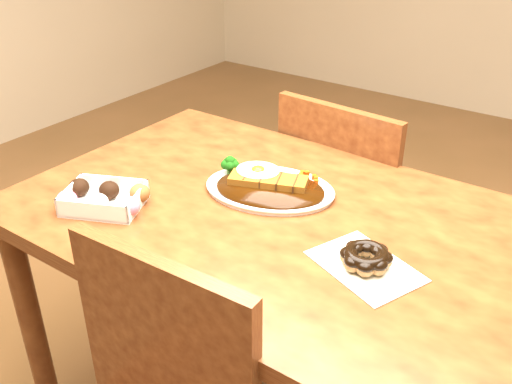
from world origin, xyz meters
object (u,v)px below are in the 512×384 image
Objects in this scene: chair_far at (351,211)px; donut_box at (104,197)px; pon_de_ring at (366,258)px; table at (271,247)px; katsu_curry_plate at (268,185)px.

chair_far reaches higher than donut_box.
chair_far is 0.74m from pon_de_ring.
chair_far is (-0.04, 0.53, -0.17)m from table.
chair_far is at bearing 68.69° from donut_box.
donut_box is at bearing -133.55° from katsu_curry_plate.
table is at bearing 32.15° from donut_box.
katsu_curry_plate is at bearing 156.09° from pon_de_ring.
table is at bearing -51.48° from katsu_curry_plate.
donut_box reaches higher than pon_de_ring.
table is at bearing 165.26° from pon_de_ring.
chair_far is 4.09× the size of donut_box.
table is 5.64× the size of donut_box.
katsu_curry_plate reaches higher than pon_de_ring.
katsu_curry_plate reaches higher than donut_box.
donut_box is 0.62m from pon_de_ring.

